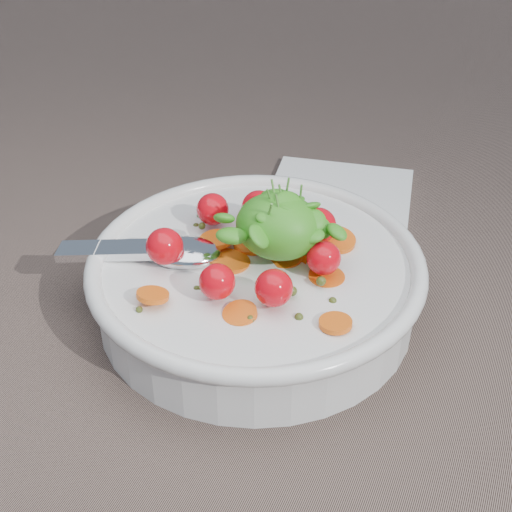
% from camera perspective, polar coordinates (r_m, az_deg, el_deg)
% --- Properties ---
extents(ground, '(6.00, 6.00, 0.00)m').
position_cam_1_polar(ground, '(0.59, -1.62, -2.73)').
color(ground, '#7A6357').
rests_on(ground, ground).
extents(bowl, '(0.28, 0.26, 0.11)m').
position_cam_1_polar(bowl, '(0.55, 0.01, -1.84)').
color(bowl, white).
rests_on(bowl, ground).
extents(napkin, '(0.16, 0.14, 0.01)m').
position_cam_1_polar(napkin, '(0.72, 6.72, 5.00)').
color(napkin, white).
rests_on(napkin, ground).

